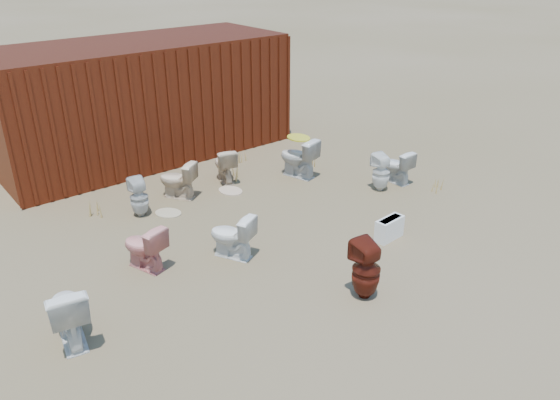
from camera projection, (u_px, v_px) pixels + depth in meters
ground at (305, 245)px, 8.36m from camera, size 100.00×100.00×0.00m
shipping_container at (143, 99)px, 11.49m from camera, size 6.00×2.40×2.40m
toilet_front_a at (67, 312)px, 6.21m from camera, size 0.58×0.84×0.79m
toilet_front_pink at (144, 247)px, 7.65m from camera, size 0.57×0.75×0.68m
toilet_front_c at (232, 236)px, 7.93m from camera, size 0.64×0.77×0.69m
toilet_front_maroon at (366, 270)px, 6.99m from camera, size 0.41×0.42×0.82m
toilet_front_e at (397, 166)px, 10.42m from camera, size 0.37×0.64×0.65m
toilet_back_a at (139, 197)px, 9.13m from camera, size 0.34×0.35×0.68m
toilet_back_beige_left at (178, 180)px, 9.78m from camera, size 0.69×0.77×0.69m
toilet_back_beige_right at (225, 164)px, 10.48m from camera, size 0.56×0.75×0.67m
toilet_back_yellowlid at (298, 158)px, 10.65m from camera, size 0.62×0.86×0.79m
toilet_back_e at (381, 172)px, 10.08m from camera, size 0.37×0.37×0.71m
yellow_lid at (299, 138)px, 10.48m from camera, size 0.40×0.50×0.02m
loose_tank at (389, 229)px, 8.48m from camera, size 0.51×0.23×0.35m
loose_lid_near at (231, 191)px, 10.16m from camera, size 0.47×0.56×0.02m
loose_lid_far at (168, 213)px, 9.32m from camera, size 0.55×0.59×0.02m
weed_clump_a at (100, 206)px, 9.28m from camera, size 0.36×0.36×0.30m
weed_clump_b at (231, 173)px, 10.65m from camera, size 0.32×0.32×0.25m
weed_clump_c at (303, 161)px, 11.20m from camera, size 0.36×0.36×0.28m
weed_clump_d at (180, 184)px, 10.17m from camera, size 0.30×0.30×0.25m
weed_clump_e at (241, 155)px, 11.49m from camera, size 0.34×0.34×0.28m
weed_clump_f at (436, 184)px, 10.19m from camera, size 0.28×0.28×0.22m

